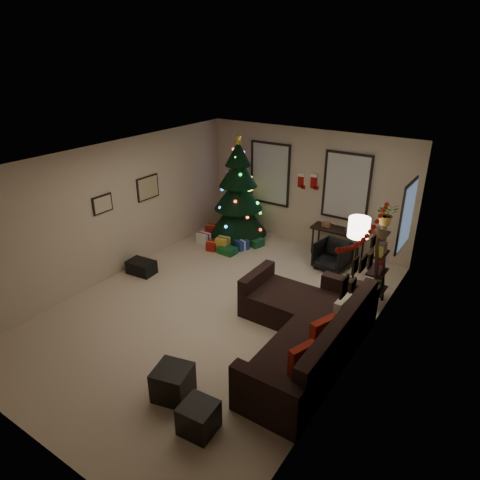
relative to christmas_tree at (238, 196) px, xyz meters
name	(u,v)px	position (x,y,z in m)	size (l,w,h in m)	color
floor	(217,308)	(1.44, -2.83, -1.07)	(7.00, 7.00, 0.00)	#C8B197
ceiling	(213,160)	(1.44, -2.83, 1.63)	(7.00, 7.00, 0.00)	white
wall_back	(306,188)	(1.44, 0.67, 0.28)	(5.00, 5.00, 0.00)	#C5B196
wall_front	(17,353)	(1.44, -6.33, 0.28)	(5.00, 5.00, 0.00)	#C5B196
wall_left	(114,211)	(-1.06, -2.83, 0.28)	(7.00, 7.00, 0.00)	#C5B196
wall_right	(360,281)	(3.94, -2.83, 0.28)	(7.00, 7.00, 0.00)	#C5B196
window_back_left	(270,174)	(0.49, 0.64, 0.48)	(1.05, 0.06, 1.50)	#728CB2
window_back_right	(346,187)	(2.39, 0.64, 0.48)	(1.05, 0.06, 1.50)	#728CB2
window_right_wall	(408,216)	(3.91, -0.28, 0.43)	(0.06, 0.90, 1.30)	#728CB2
christmas_tree	(238,196)	(0.00, 0.00, 0.00)	(1.39, 1.39, 2.59)	black
presents	(225,242)	(0.03, -0.60, -0.96)	(1.50, 1.01, 0.30)	#14591E
sofa	(306,332)	(3.25, -2.96, -0.77)	(2.06, 2.98, 0.91)	black
pillow_red_a	(302,359)	(3.65, -3.95, -0.43)	(0.11, 0.41, 0.41)	maroon
pillow_red_b	(323,333)	(3.65, -3.28, -0.43)	(0.12, 0.44, 0.44)	maroon
pillow_cream	(342,310)	(3.65, -2.57, -0.44)	(0.12, 0.42, 0.42)	beige
ottoman_near	(173,382)	(2.22, -4.86, -0.85)	(0.47, 0.47, 0.44)	black
ottoman_far	(199,418)	(2.87, -5.12, -0.88)	(0.41, 0.41, 0.39)	black
desk	(338,232)	(2.41, 0.39, -0.50)	(1.19, 0.43, 0.64)	black
desk_chair	(332,256)	(2.56, -0.26, -0.77)	(0.59, 0.55, 0.61)	black
bookshelf	(379,267)	(3.74, -1.12, -0.30)	(0.30, 0.47, 1.59)	black
potted_plant	(387,211)	(3.74, -1.11, 0.75)	(0.45, 0.39, 0.50)	#4C4C4C
floor_lamp	(358,233)	(3.39, -1.40, 0.35)	(0.36, 0.36, 1.70)	black
art_map	(148,188)	(-1.04, -1.88, 0.52)	(0.04, 0.60, 0.50)	black
art_abstract	(102,204)	(-1.04, -3.08, 0.50)	(0.04, 0.45, 0.35)	black
gallery	(359,269)	(3.92, -2.90, 0.50)	(0.03, 1.25, 0.54)	black
garland	(365,232)	(3.89, -2.76, 0.99)	(0.08, 1.90, 0.30)	#A5140C
stocking_left	(301,180)	(1.30, 0.67, 0.44)	(0.20, 0.05, 0.36)	#990F0C
stocking_right	(314,181)	(1.63, 0.64, 0.48)	(0.20, 0.05, 0.36)	#990F0C
storage_bin	(141,267)	(-0.65, -2.64, -0.93)	(0.56, 0.37, 0.28)	black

